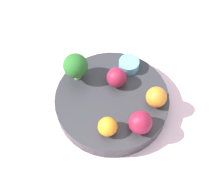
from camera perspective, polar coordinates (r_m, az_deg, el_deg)
The scene contains 10 objects.
ground_plane at distance 0.76m, azimuth -0.00°, elevation -2.66°, with size 6.00×6.00×0.00m, color gray.
table_surface at distance 0.75m, azimuth -0.00°, elevation -2.29°, with size 1.20×1.20×0.02m.
bowl at distance 0.72m, azimuth -0.00°, elevation -1.19°, with size 0.26×0.26×0.04m.
broccoli at distance 0.70m, azimuth -6.68°, elevation 5.28°, with size 0.06×0.06×0.07m.
apple_red at distance 0.65m, azimuth 5.21°, elevation -5.03°, with size 0.05×0.05×0.05m.
apple_green at distance 0.71m, azimuth 0.85°, elevation 3.22°, with size 0.05×0.05×0.05m.
orange_front at distance 0.69m, azimuth 8.10°, elevation -0.39°, with size 0.05×0.05×0.05m.
orange_back at distance 0.65m, azimuth -0.80°, elevation -5.80°, with size 0.04×0.04×0.04m.
small_cup at distance 0.74m, azimuth 3.12°, elevation 5.58°, with size 0.05×0.05×0.02m.
napkin at distance 0.71m, azimuth 18.85°, elevation -12.92°, with size 0.14×0.17×0.01m.
Camera 1 is at (-0.24, 0.28, 0.66)m, focal length 50.00 mm.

